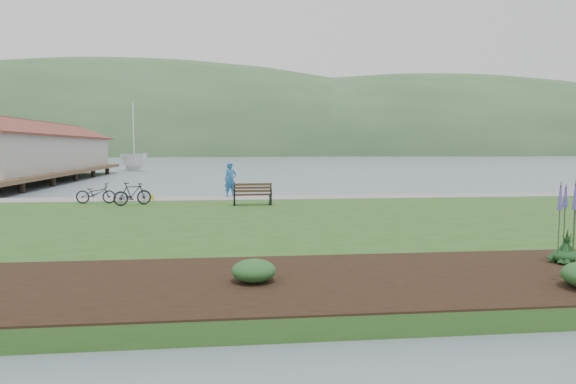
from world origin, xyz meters
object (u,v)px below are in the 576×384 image
at_px(person, 230,177).
at_px(sailboat, 135,171).
at_px(park_bench, 253,194).
at_px(bicycle_a, 96,193).

xyz_separation_m(person, sailboat, (-12.18, 40.21, -1.47)).
bearing_deg(park_bench, sailboat, 104.54).
bearing_deg(sailboat, bicycle_a, -114.72).
bearing_deg(person, sailboat, 85.42).
height_order(park_bench, person, person).
xyz_separation_m(person, bicycle_a, (-6.30, -2.35, -0.59)).
bearing_deg(person, park_bench, -97.19).
distance_m(park_bench, person, 4.06).
relative_size(park_bench, bicycle_a, 0.94).
bearing_deg(sailboat, park_bench, -105.96).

